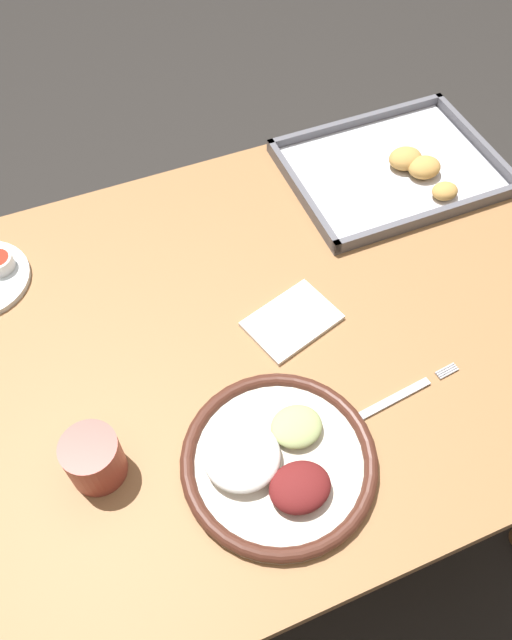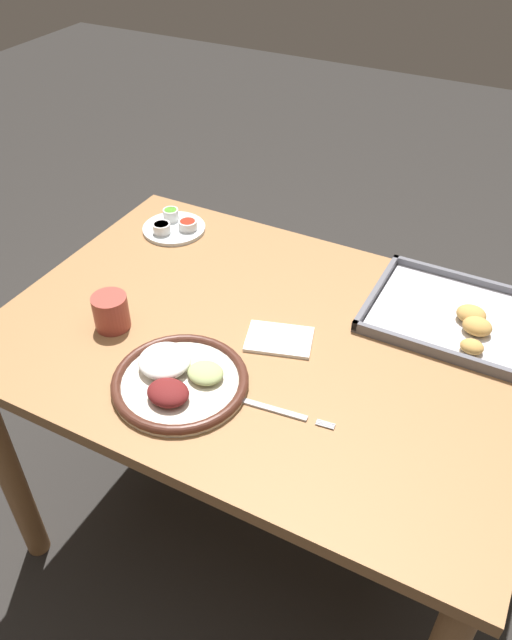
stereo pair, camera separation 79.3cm
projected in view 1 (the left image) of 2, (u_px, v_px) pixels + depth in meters
The scene contains 7 objects.
ground_plane at pixel (265, 488), 1.57m from camera, with size 8.00×8.00×0.00m, color #282623.
dining_table at pixel (269, 362), 1.07m from camera, with size 1.14×0.81×0.72m.
dinner_plate at pixel (276, 460), 0.84m from camera, with size 0.27×0.27×0.05m.
fork at pixel (389, 401), 0.90m from camera, with size 0.22×0.04×0.00m.
baking_tray at pixel (397, 169), 1.17m from camera, with size 0.39×0.29×0.04m.
drinking_cup at pixel (94, 459), 0.81m from camera, with size 0.08×0.08×0.08m.
napkin at pixel (292, 321), 0.98m from camera, with size 0.16×0.13×0.01m.
Camera 1 is at (-0.23, -0.50, 1.53)m, focal length 35.00 mm.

